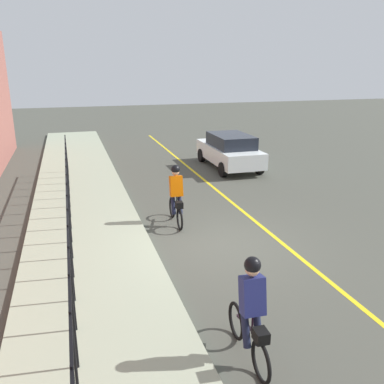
# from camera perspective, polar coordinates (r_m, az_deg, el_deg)

# --- Properties ---
(ground_plane) EXTENTS (80.00, 80.00, 0.00)m
(ground_plane) POSITION_cam_1_polar(r_m,az_deg,el_deg) (10.92, 4.16, -7.42)
(ground_plane) COLOR #47483F
(lane_line_centre) EXTENTS (36.00, 0.12, 0.01)m
(lane_line_centre) POSITION_cam_1_polar(r_m,az_deg,el_deg) (11.54, 11.64, -6.30)
(lane_line_centre) COLOR yellow
(lane_line_centre) RESTS_ON ground
(sidewalk) EXTENTS (40.00, 3.20, 0.15)m
(sidewalk) POSITION_cam_1_polar(r_m,az_deg,el_deg) (10.26, -14.10, -9.15)
(sidewalk) COLOR #98A187
(sidewalk) RESTS_ON ground
(iron_fence) EXTENTS (15.43, 0.04, 1.60)m
(iron_fence) POSITION_cam_1_polar(r_m,az_deg,el_deg) (10.76, -16.98, -1.53)
(iron_fence) COLOR black
(iron_fence) RESTS_ON sidewalk
(cyclist_lead) EXTENTS (1.71, 0.37, 1.83)m
(cyclist_lead) POSITION_cam_1_polar(r_m,az_deg,el_deg) (11.94, -2.25, -0.49)
(cyclist_lead) COLOR black
(cyclist_lead) RESTS_ON ground
(cyclist_follow) EXTENTS (1.71, 0.37, 1.83)m
(cyclist_follow) POSITION_cam_1_polar(r_m,az_deg,el_deg) (6.64, 8.28, -16.23)
(cyclist_follow) COLOR black
(cyclist_follow) RESTS_ON ground
(patrol_sedan) EXTENTS (4.41, 1.95, 1.58)m
(patrol_sedan) POSITION_cam_1_polar(r_m,az_deg,el_deg) (18.88, 5.28, 5.85)
(patrol_sedan) COLOR white
(patrol_sedan) RESTS_ON ground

